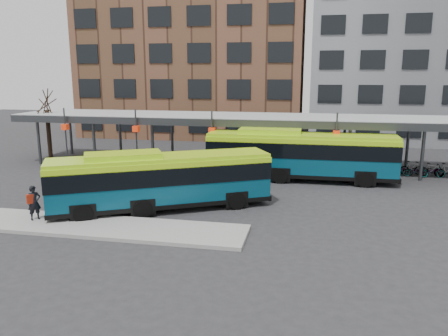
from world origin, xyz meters
TOP-DOWN VIEW (x-y plane):
  - ground at (0.00, 0.00)m, footprint 120.00×120.00m
  - boarding_island at (-5.50, -3.00)m, footprint 14.00×3.00m
  - canopy at (-0.06, 12.87)m, footprint 40.00×6.53m
  - tree at (-18.00, 12.00)m, footprint 1.64×1.64m
  - building_brick at (-10.00, 32.00)m, footprint 26.00×14.00m
  - building_grey at (16.00, 32.00)m, footprint 24.00×14.00m
  - bus_front at (-3.85, 0.55)m, footprint 11.88×7.96m
  - bus_rear at (3.51, 9.13)m, footprint 13.16×3.02m
  - pedestrian at (-9.41, -2.87)m, footprint 0.74×0.76m
  - bike_rack at (12.55, 11.91)m, footprint 5.07×1.48m

SIDE VIEW (x-z plane):
  - ground at x=0.00m, z-range 0.00..0.00m
  - boarding_island at x=-5.50m, z-range 0.00..0.18m
  - bike_rack at x=12.55m, z-range -0.05..1.01m
  - pedestrian at x=-9.41m, z-range 0.19..1.96m
  - bus_front at x=-3.85m, z-range 0.07..3.40m
  - bus_rear at x=3.51m, z-range 0.07..3.70m
  - tree at x=-18.00m, z-range -0.36..5.23m
  - canopy at x=-0.06m, z-range 1.51..6.31m
  - building_grey at x=16.00m, z-range 0.00..20.00m
  - building_brick at x=-10.00m, z-range 0.00..22.00m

